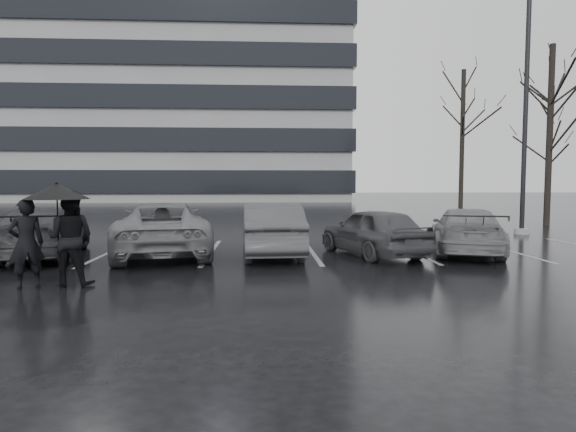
% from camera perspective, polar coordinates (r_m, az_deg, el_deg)
% --- Properties ---
extents(ground, '(160.00, 160.00, 0.00)m').
position_cam_1_polar(ground, '(11.08, 1.03, -6.04)').
color(ground, black).
rests_on(ground, ground).
extents(office_building, '(61.00, 26.00, 29.00)m').
position_cam_1_polar(office_building, '(63.80, -23.32, 14.89)').
color(office_building, gray).
rests_on(office_building, ground).
extents(car_main, '(2.60, 4.03, 1.28)m').
position_cam_1_polar(car_main, '(12.91, 10.02, -1.81)').
color(car_main, black).
rests_on(car_main, ground).
extents(car_west_a, '(1.67, 4.27, 1.38)m').
position_cam_1_polar(car_west_a, '(12.82, -2.02, -1.56)').
color(car_west_a, '#2B2B2E').
rests_on(car_west_a, ground).
extents(car_west_b, '(3.26, 5.41, 1.41)m').
position_cam_1_polar(car_west_b, '(13.27, -14.65, -1.44)').
color(car_west_b, '#535356').
rests_on(car_west_b, ground).
extents(car_west_c, '(2.65, 4.67, 1.28)m').
position_cam_1_polar(car_west_c, '(13.95, -26.98, -1.76)').
color(car_west_c, black).
rests_on(car_west_c, ground).
extents(car_east, '(2.97, 4.58, 1.23)m').
position_cam_1_polar(car_east, '(13.96, 20.38, -1.65)').
color(car_east, '#535356').
rests_on(car_east, ground).
extents(pedestrian_left, '(0.72, 0.65, 1.64)m').
position_cam_1_polar(pedestrian_left, '(10.00, -28.60, -2.87)').
color(pedestrian_left, black).
rests_on(pedestrian_left, ground).
extents(pedestrian_right, '(0.91, 0.73, 1.78)m').
position_cam_1_polar(pedestrian_right, '(9.87, -24.39, -2.42)').
color(pedestrian_right, black).
rests_on(pedestrian_right, ground).
extents(umbrella, '(1.15, 1.15, 1.94)m').
position_cam_1_polar(umbrella, '(9.80, -25.72, 2.66)').
color(umbrella, black).
rests_on(umbrella, ground).
extents(lamp_post, '(0.53, 0.53, 9.77)m').
position_cam_1_polar(lamp_post, '(20.13, 26.33, 10.84)').
color(lamp_post, gray).
rests_on(lamp_post, ground).
extents(stall_stripes, '(19.72, 5.00, 0.00)m').
position_cam_1_polar(stall_stripes, '(13.52, -3.14, -4.21)').
color(stall_stripes, gray).
rests_on(stall_stripes, ground).
extents(tree_east, '(0.26, 0.26, 8.00)m').
position_cam_1_polar(tree_east, '(24.58, 28.57, 8.34)').
color(tree_east, black).
rests_on(tree_east, ground).
extents(tree_ne, '(0.26, 0.26, 7.00)m').
position_cam_1_polar(tree_ne, '(29.25, 28.60, 6.59)').
color(tree_ne, black).
rests_on(tree_ne, ground).
extents(tree_north, '(0.26, 0.26, 8.50)m').
position_cam_1_polar(tree_north, '(30.36, 19.93, 8.14)').
color(tree_north, black).
rests_on(tree_north, ground).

